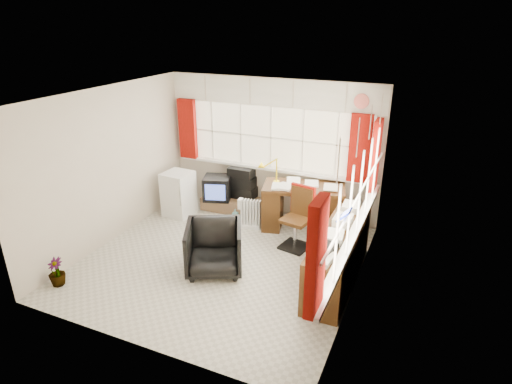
% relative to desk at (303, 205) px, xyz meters
% --- Properties ---
extents(ground, '(4.00, 4.00, 0.00)m').
position_rel_desk_xyz_m(ground, '(-0.79, -1.54, -0.44)').
color(ground, beige).
rests_on(ground, ground).
extents(room_walls, '(4.00, 4.00, 4.00)m').
position_rel_desk_xyz_m(room_walls, '(-0.79, -1.54, 1.06)').
color(room_walls, beige).
rests_on(room_walls, ground).
extents(window_back, '(3.70, 0.12, 3.60)m').
position_rel_desk_xyz_m(window_back, '(-0.79, 0.41, 0.50)').
color(window_back, beige).
rests_on(window_back, room_walls).
extents(window_right, '(0.12, 3.70, 3.60)m').
position_rel_desk_xyz_m(window_right, '(1.15, -1.54, 0.50)').
color(window_right, beige).
rests_on(window_right, room_walls).
extents(curtains, '(3.83, 3.83, 1.15)m').
position_rel_desk_xyz_m(curtains, '(0.13, -0.61, 1.01)').
color(curtains, '#990D08').
rests_on(curtains, room_walls).
extents(overhead_cabinets, '(3.98, 3.98, 0.48)m').
position_rel_desk_xyz_m(overhead_cabinets, '(0.19, -0.56, 1.81)').
color(overhead_cabinets, white).
rests_on(overhead_cabinets, room_walls).
extents(desk, '(1.50, 0.99, 0.83)m').
position_rel_desk_xyz_m(desk, '(0.00, 0.00, 0.00)').
color(desk, '#492B11').
rests_on(desk, ground).
extents(desk_lamp, '(0.17, 0.15, 0.44)m').
position_rel_desk_xyz_m(desk_lamp, '(-0.50, -0.01, 0.66)').
color(desk_lamp, yellow).
rests_on(desk_lamp, desk).
extents(task_chair, '(0.50, 0.52, 1.02)m').
position_rel_desk_xyz_m(task_chair, '(0.12, -0.60, 0.10)').
color(task_chair, black).
rests_on(task_chair, ground).
extents(office_chair, '(1.06, 1.07, 0.74)m').
position_rel_desk_xyz_m(office_chair, '(-0.76, -1.81, -0.07)').
color(office_chair, black).
rests_on(office_chair, ground).
extents(radiator, '(0.37, 0.19, 0.54)m').
position_rel_desk_xyz_m(radiator, '(-0.83, -0.36, -0.22)').
color(radiator, white).
rests_on(radiator, ground).
extents(credenza, '(0.50, 2.00, 0.85)m').
position_rel_desk_xyz_m(credenza, '(0.94, -1.34, -0.05)').
color(credenza, '#492B11').
rests_on(credenza, ground).
extents(file_tray, '(0.33, 0.39, 0.11)m').
position_rel_desk_xyz_m(file_tray, '(0.87, -1.96, 0.36)').
color(file_tray, black).
rests_on(file_tray, credenza).
extents(tv_bench, '(1.40, 0.50, 0.25)m').
position_rel_desk_xyz_m(tv_bench, '(-1.34, 0.18, -0.32)').
color(tv_bench, '#8E6847').
rests_on(tv_bench, ground).
extents(crt_tv, '(0.60, 0.57, 0.45)m').
position_rel_desk_xyz_m(crt_tv, '(-1.71, 0.04, 0.03)').
color(crt_tv, black).
rests_on(crt_tv, tv_bench).
extents(hifi_stack, '(0.57, 0.37, 0.59)m').
position_rel_desk_xyz_m(hifi_stack, '(-1.34, 0.34, 0.08)').
color(hifi_stack, black).
rests_on(hifi_stack, tv_bench).
extents(mini_fridge, '(0.52, 0.53, 0.83)m').
position_rel_desk_xyz_m(mini_fridge, '(-2.29, -0.38, -0.03)').
color(mini_fridge, white).
rests_on(mini_fridge, ground).
extents(spray_bottle_a, '(0.15, 0.15, 0.29)m').
position_rel_desk_xyz_m(spray_bottle_a, '(-0.88, -0.91, -0.30)').
color(spray_bottle_a, white).
rests_on(spray_bottle_a, ground).
extents(spray_bottle_b, '(0.09, 0.09, 0.20)m').
position_rel_desk_xyz_m(spray_bottle_b, '(-1.24, -0.16, -0.34)').
color(spray_bottle_b, '#7EBCB8').
rests_on(spray_bottle_b, ground).
extents(flower_vase, '(0.24, 0.24, 0.41)m').
position_rel_desk_xyz_m(flower_vase, '(-2.59, -3.01, -0.24)').
color(flower_vase, black).
rests_on(flower_vase, ground).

